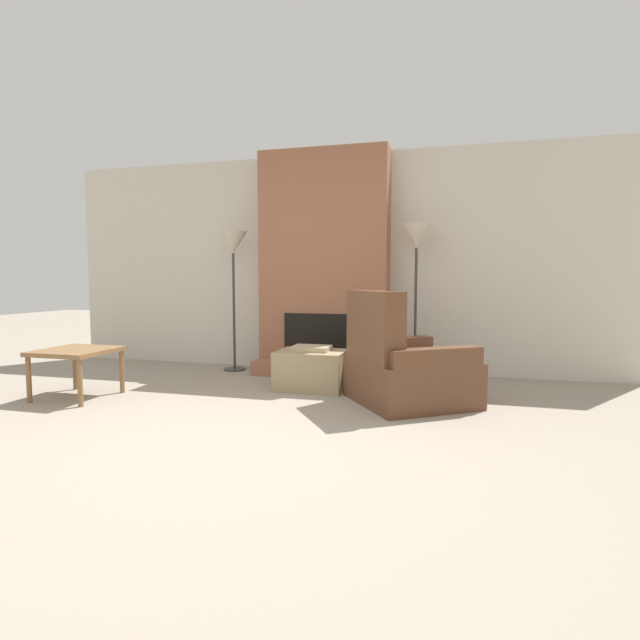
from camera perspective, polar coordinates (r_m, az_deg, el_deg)
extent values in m
plane|color=gray|center=(3.50, -11.45, -13.90)|extent=(24.00, 24.00, 0.00)
cube|color=beige|center=(6.12, 1.00, 6.47)|extent=(6.93, 0.06, 2.60)
cube|color=#935B42|center=(5.91, 0.48, 6.54)|extent=(1.51, 0.37, 2.60)
cube|color=#935B42|center=(5.69, -0.37, -5.70)|extent=(1.51, 0.28, 0.17)
cube|color=black|center=(5.76, -0.01, -1.99)|extent=(0.86, 0.02, 0.55)
cube|color=#998460|center=(5.06, -0.99, -5.72)|extent=(0.68, 0.50, 0.39)
cube|color=tan|center=(5.03, -0.99, -3.26)|extent=(0.37, 0.28, 0.05)
cube|color=brown|center=(4.59, 10.34, -6.83)|extent=(1.30, 1.30, 0.40)
cube|color=brown|center=(4.37, 6.21, -3.30)|extent=(0.61, 0.75, 1.01)
cube|color=brown|center=(4.25, 12.96, -6.80)|extent=(0.78, 0.61, 0.55)
cube|color=brown|center=(4.91, 8.10, -5.17)|extent=(0.78, 0.61, 0.55)
cube|color=brown|center=(5.20, -26.08, -3.22)|extent=(0.63, 0.64, 0.04)
cylinder|color=brown|center=(5.22, -30.33, -5.91)|extent=(0.04, 0.04, 0.42)
cylinder|color=brown|center=(4.84, -25.74, -6.50)|extent=(0.04, 0.04, 0.42)
cylinder|color=brown|center=(5.62, -26.21, -5.02)|extent=(0.04, 0.04, 0.42)
cylinder|color=brown|center=(5.27, -21.71, -5.48)|extent=(0.04, 0.04, 0.42)
cylinder|color=#333333|center=(6.23, -9.72, -5.56)|extent=(0.27, 0.27, 0.02)
cylinder|color=#333333|center=(6.14, -9.81, 0.97)|extent=(0.03, 0.03, 1.40)
cone|color=beige|center=(6.14, -9.92, 8.73)|extent=(0.35, 0.35, 0.26)
cylinder|color=#333333|center=(5.67, 10.73, -6.58)|extent=(0.27, 0.27, 0.02)
cylinder|color=#333333|center=(5.58, 10.85, 0.71)|extent=(0.03, 0.03, 1.43)
cone|color=beige|center=(5.58, 10.98, 9.39)|extent=(0.35, 0.35, 0.26)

